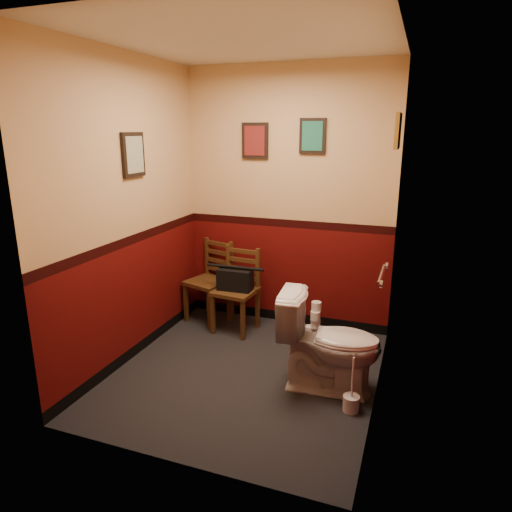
{
  "coord_description": "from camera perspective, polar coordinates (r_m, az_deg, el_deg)",
  "views": [
    {
      "loc": [
        1.31,
        -3.34,
        2.06
      ],
      "look_at": [
        0.0,
        0.25,
        1.0
      ],
      "focal_mm": 32.0,
      "sensor_mm": 36.0,
      "label": 1
    }
  ],
  "objects": [
    {
      "name": "ceiling",
      "position": [
        3.64,
        -1.5,
        25.63
      ],
      "size": [
        2.2,
        2.4,
        0.0
      ],
      "primitive_type": "cube",
      "rotation": [
        3.14,
        0.0,
        0.0
      ],
      "color": "silver",
      "rests_on": "ground"
    },
    {
      "name": "toilet_brush",
      "position": [
        3.69,
        11.81,
        -17.47
      ],
      "size": [
        0.12,
        0.12,
        0.45
      ],
      "color": "silver",
      "rests_on": "floor"
    },
    {
      "name": "framed_print_back_a",
      "position": [
        4.81,
        -0.13,
        14.21
      ],
      "size": [
        0.28,
        0.04,
        0.36
      ],
      "color": "black",
      "rests_on": "wall_back"
    },
    {
      "name": "tp_stack",
      "position": [
        4.77,
        7.46,
        -8.12
      ],
      "size": [
        0.21,
        0.13,
        0.37
      ],
      "color": "silver",
      "rests_on": "floor"
    },
    {
      "name": "toilet",
      "position": [
        3.77,
        9.18,
        -10.73
      ],
      "size": [
        0.86,
        0.53,
        0.81
      ],
      "primitive_type": "imported",
      "rotation": [
        0.0,
        0.0,
        1.66
      ],
      "color": "white",
      "rests_on": "floor"
    },
    {
      "name": "framed_print_right",
      "position": [
        3.94,
        17.3,
        14.7
      ],
      "size": [
        0.04,
        0.34,
        0.28
      ],
      "color": "olive",
      "rests_on": "wall_right"
    },
    {
      "name": "floor",
      "position": [
        4.14,
        -1.23,
        -14.37
      ],
      "size": [
        2.2,
        2.4,
        0.0
      ],
      "primitive_type": "cube",
      "color": "black",
      "rests_on": "ground"
    },
    {
      "name": "wall_right",
      "position": [
        3.42,
        16.12,
        2.9
      ],
      "size": [
        0.0,
        2.4,
        2.7
      ],
      "primitive_type": "cube",
      "rotation": [
        1.57,
        0.0,
        -1.57
      ],
      "color": "#4A0908",
      "rests_on": "ground"
    },
    {
      "name": "wall_front",
      "position": [
        2.6,
        -10.99,
        -0.62
      ],
      "size": [
        2.2,
        0.0,
        2.7
      ],
      "primitive_type": "cube",
      "rotation": [
        -1.57,
        0.0,
        0.0
      ],
      "color": "#4A0908",
      "rests_on": "ground"
    },
    {
      "name": "wall_left",
      "position": [
        4.18,
        -15.61,
        5.16
      ],
      "size": [
        0.0,
        2.4,
        2.7
      ],
      "primitive_type": "cube",
      "rotation": [
        1.57,
        0.0,
        1.57
      ],
      "color": "#4A0908",
      "rests_on": "ground"
    },
    {
      "name": "framed_print_left",
      "position": [
        4.19,
        -15.08,
        12.13
      ],
      "size": [
        0.04,
        0.3,
        0.38
      ],
      "color": "black",
      "rests_on": "wall_left"
    },
    {
      "name": "framed_print_back_b",
      "position": [
        4.64,
        7.08,
        14.67
      ],
      "size": [
        0.26,
        0.04,
        0.34
      ],
      "color": "black",
      "rests_on": "wall_back"
    },
    {
      "name": "grab_bar",
      "position": [
        3.76,
        15.5,
        -2.23
      ],
      "size": [
        0.05,
        0.56,
        0.06
      ],
      "color": "silver",
      "rests_on": "wall_right"
    },
    {
      "name": "chair_left",
      "position": [
        5.07,
        -5.68,
        -3.14
      ],
      "size": [
        0.52,
        0.52,
        0.89
      ],
      "rotation": [
        0.0,
        0.0,
        -0.3
      ],
      "color": "#432A14",
      "rests_on": "floor"
    },
    {
      "name": "wall_back",
      "position": [
        4.78,
        3.94,
        6.93
      ],
      "size": [
        2.2,
        0.0,
        2.7
      ],
      "primitive_type": "cube",
      "rotation": [
        1.57,
        0.0,
        0.0
      ],
      "color": "#4A0908",
      "rests_on": "ground"
    },
    {
      "name": "handbag",
      "position": [
        4.72,
        -2.62,
        -2.92
      ],
      "size": [
        0.36,
        0.19,
        0.26
      ],
      "rotation": [
        0.0,
        0.0,
        0.03
      ],
      "color": "black",
      "rests_on": "chair_right"
    },
    {
      "name": "chair_right",
      "position": [
        4.79,
        -2.38,
        -4.27
      ],
      "size": [
        0.44,
        0.44,
        0.87
      ],
      "rotation": [
        0.0,
        0.0,
        -0.09
      ],
      "color": "#432A14",
      "rests_on": "floor"
    }
  ]
}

